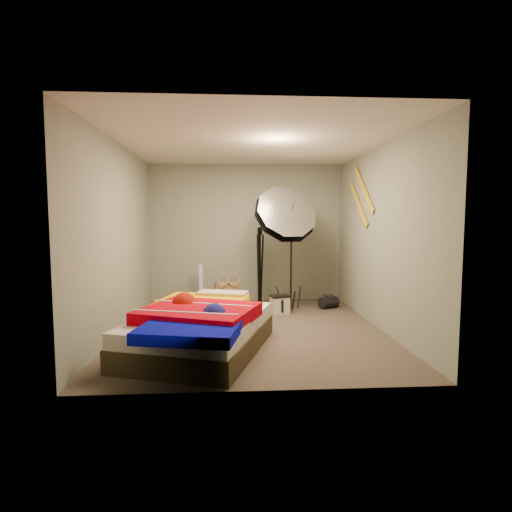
{
  "coord_description": "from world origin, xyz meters",
  "views": [
    {
      "loc": [
        -0.27,
        -5.35,
        1.48
      ],
      "look_at": [
        0.1,
        0.6,
        0.95
      ],
      "focal_mm": 28.0,
      "sensor_mm": 36.0,
      "label": 1
    }
  ],
  "objects": [
    {
      "name": "wall_stripe_upper",
      "position": [
        1.73,
        0.6,
        1.95
      ],
      "size": [
        0.02,
        0.91,
        0.78
      ],
      "primitive_type": "cube",
      "rotation": [
        0.7,
        0.0,
        0.0
      ],
      "color": "gold",
      "rests_on": "wall_right"
    },
    {
      "name": "wall_front",
      "position": [
        0.0,
        -2.0,
        1.25
      ],
      "size": [
        3.5,
        0.0,
        3.5
      ],
      "primitive_type": "plane",
      "rotation": [
        -1.57,
        0.0,
        0.0
      ],
      "color": "gray",
      "rests_on": "floor"
    },
    {
      "name": "camera_case",
      "position": [
        0.5,
        0.87,
        0.14
      ],
      "size": [
        0.32,
        0.26,
        0.27
      ],
      "primitive_type": "cube",
      "rotation": [
        0.0,
        0.0,
        0.27
      ],
      "color": "silver",
      "rests_on": "floor"
    },
    {
      "name": "floor",
      "position": [
        0.0,
        0.0,
        0.0
      ],
      "size": [
        4.0,
        4.0,
        0.0
      ],
      "primitive_type": "plane",
      "color": "brown",
      "rests_on": "ground"
    },
    {
      "name": "wrapping_roll",
      "position": [
        -0.81,
        1.64,
        0.35
      ],
      "size": [
        0.11,
        0.21,
        0.71
      ],
      "primitive_type": "cylinder",
      "rotation": [
        -0.17,
        0.0,
        0.16
      ],
      "color": "#6794D7",
      "rests_on": "floor"
    },
    {
      "name": "wall_stripe_lower",
      "position": [
        1.73,
        0.85,
        1.75
      ],
      "size": [
        0.02,
        0.91,
        0.78
      ],
      "primitive_type": "cube",
      "rotation": [
        0.7,
        0.0,
        0.0
      ],
      "color": "gold",
      "rests_on": "wall_right"
    },
    {
      "name": "bed",
      "position": [
        -0.63,
        -0.89,
        0.27
      ],
      "size": [
        1.8,
        2.25,
        0.54
      ],
      "color": "#403521",
      "rests_on": "floor"
    },
    {
      "name": "photo_umbrella",
      "position": [
        0.58,
        1.04,
        1.54
      ],
      "size": [
        1.18,
        0.9,
        2.15
      ],
      "color": "black",
      "rests_on": "floor"
    },
    {
      "name": "ceiling",
      "position": [
        0.0,
        0.0,
        2.5
      ],
      "size": [
        4.0,
        4.0,
        0.0
      ],
      "primitive_type": "plane",
      "rotation": [
        3.14,
        0.0,
        0.0
      ],
      "color": "silver",
      "rests_on": "wall_back"
    },
    {
      "name": "wall_back",
      "position": [
        0.0,
        2.0,
        1.25
      ],
      "size": [
        3.5,
        0.0,
        3.5
      ],
      "primitive_type": "plane",
      "rotation": [
        1.57,
        0.0,
        0.0
      ],
      "color": "gray",
      "rests_on": "floor"
    },
    {
      "name": "wall_right",
      "position": [
        1.75,
        0.0,
        1.25
      ],
      "size": [
        0.0,
        4.0,
        4.0
      ],
      "primitive_type": "plane",
      "rotation": [
        1.57,
        0.0,
        -1.57
      ],
      "color": "gray",
      "rests_on": "floor"
    },
    {
      "name": "duffel_bag",
      "position": [
        1.37,
        1.22,
        0.1
      ],
      "size": [
        0.37,
        0.3,
        0.19
      ],
      "primitive_type": "cylinder",
      "rotation": [
        0.0,
        1.57,
        0.42
      ],
      "color": "black",
      "rests_on": "floor"
    },
    {
      "name": "tote_bag",
      "position": [
        -0.34,
        1.41,
        0.21
      ],
      "size": [
        0.46,
        0.28,
        0.44
      ],
      "primitive_type": "cube",
      "rotation": [
        -0.14,
        0.0,
        0.24
      ],
      "color": "tan",
      "rests_on": "floor"
    },
    {
      "name": "wall_left",
      "position": [
        -1.75,
        0.0,
        1.25
      ],
      "size": [
        0.0,
        4.0,
        4.0
      ],
      "primitive_type": "plane",
      "rotation": [
        1.57,
        0.0,
        1.57
      ],
      "color": "gray",
      "rests_on": "floor"
    },
    {
      "name": "camera_tripod",
      "position": [
        0.22,
        1.55,
        0.78
      ],
      "size": [
        0.08,
        0.08,
        1.36
      ],
      "color": "black",
      "rests_on": "floor"
    }
  ]
}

